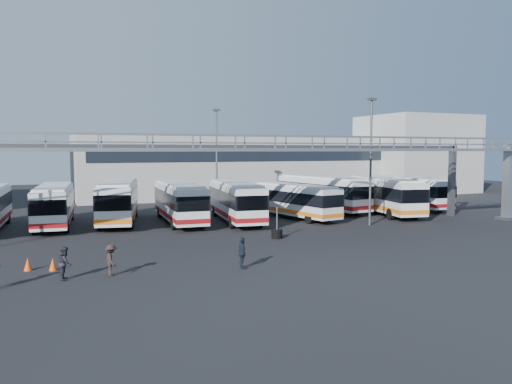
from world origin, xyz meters
name	(u,v)px	position (x,y,z in m)	size (l,w,h in m)	color
ground	(271,254)	(0.00, 0.00, 0.00)	(140.00, 140.00, 0.00)	black
gantry	(235,158)	(0.00, 5.87, 5.51)	(51.40, 5.15, 7.10)	gray
warehouse	(235,165)	(12.00, 38.00, 4.00)	(42.00, 14.00, 8.00)	#9E9E99
building_right	(416,154)	(38.00, 32.00, 5.50)	(14.00, 12.00, 11.00)	#B2B2AD
light_pole_mid	(371,154)	(12.00, 7.00, 5.73)	(0.70, 0.35, 10.21)	#4C4F54
light_pole_back	(217,154)	(4.00, 22.00, 5.73)	(0.70, 0.35, 10.21)	#4C4F54
bus_2	(54,204)	(-11.52, 16.20, 1.82)	(3.49, 11.02, 3.29)	silver
bus_3	(119,200)	(-6.51, 16.39, 1.95)	(4.98, 11.90, 3.52)	silver
bus_4	(179,201)	(-1.84, 14.32, 1.86)	(3.24, 11.19, 3.36)	silver
bus_5	(236,200)	(2.72, 13.10, 1.86)	(3.99, 11.33, 3.37)	silver
bus_6	(295,200)	(8.34, 13.02, 1.69)	(4.15, 10.32, 3.05)	silver
bus_7	(322,192)	(13.19, 16.57, 1.93)	(4.53, 11.75, 3.49)	silver
bus_8	(384,194)	(17.38, 12.24, 1.92)	(4.76, 11.73, 3.47)	silver
bus_9	(408,191)	(22.71, 15.29, 1.81)	(2.73, 10.85, 3.28)	silver
pedestrian_b	(65,263)	(-11.33, -1.52, 0.78)	(0.76, 0.59, 1.56)	#25222F
pedestrian_c	(111,260)	(-9.27, -1.69, 0.77)	(1.00, 0.57, 1.54)	black
pedestrian_d	(242,253)	(-2.90, -2.81, 0.82)	(0.97, 0.40, 1.65)	black
cone_left	(28,264)	(-13.03, 1.04, 0.33)	(0.41, 0.41, 0.65)	#F0460D
cone_right	(53,264)	(-11.86, 0.55, 0.32)	(0.41, 0.41, 0.65)	#F0460D
tire_stack	(277,233)	(2.53, 4.50, 0.37)	(0.77, 0.77, 2.20)	black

